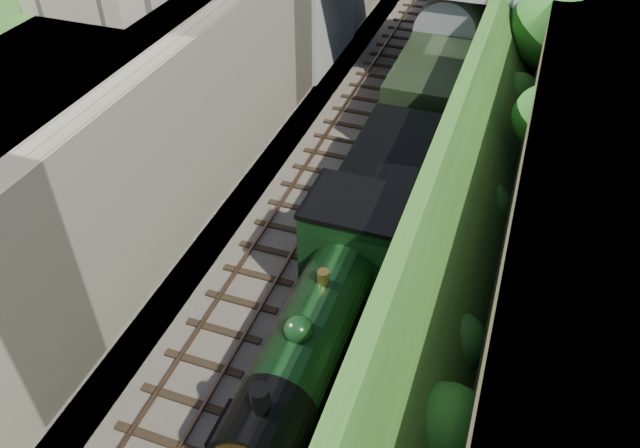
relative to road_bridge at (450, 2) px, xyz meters
The scene contains 12 objects.
trackbed 5.72m from the road_bridge, 103.28° to the right, with size 10.00×90.00×0.20m, color #473F38.
retaining_wall 7.61m from the road_bridge, 148.17° to the right, with size 1.00×90.00×7.00m, color #756B56.
street_plateau_left 10.73m from the road_bridge, 158.09° to the right, with size 6.00×90.00×7.00m, color #262628.
street_plateau_right 9.49m from the road_bridge, 25.06° to the right, with size 8.00×90.00×6.25m, color #262628.
embankment_slope 6.71m from the road_bridge, 51.43° to the right, with size 4.58×90.00×6.40m.
track_left 6.27m from the road_bridge, 126.35° to the right, with size 2.50×90.00×0.20m.
track_right 5.54m from the road_bridge, 86.34° to the right, with size 2.50×90.00×0.20m.
road_bridge is the anchor object (origin of this frame).
tree 5.95m from the road_bridge, 32.93° to the right, with size 3.60×3.80×6.60m.
locomotive 19.54m from the road_bridge, 89.24° to the right, with size 3.10×10.23×3.83m.
tender 12.30m from the road_bridge, 88.78° to the right, with size 2.70×6.00×3.05m.
coach_front 2.12m from the road_bridge, 65.07° to the left, with size 2.90×18.00×3.70m.
Camera 1 is at (5.04, -6.32, 15.06)m, focal length 35.00 mm.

